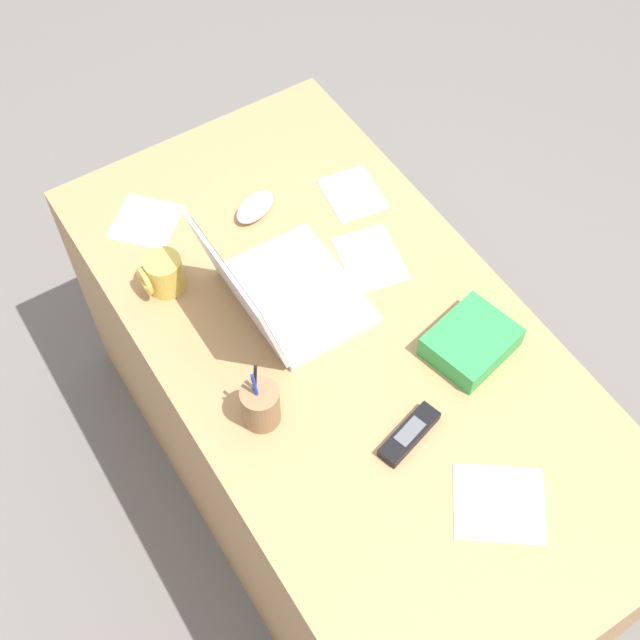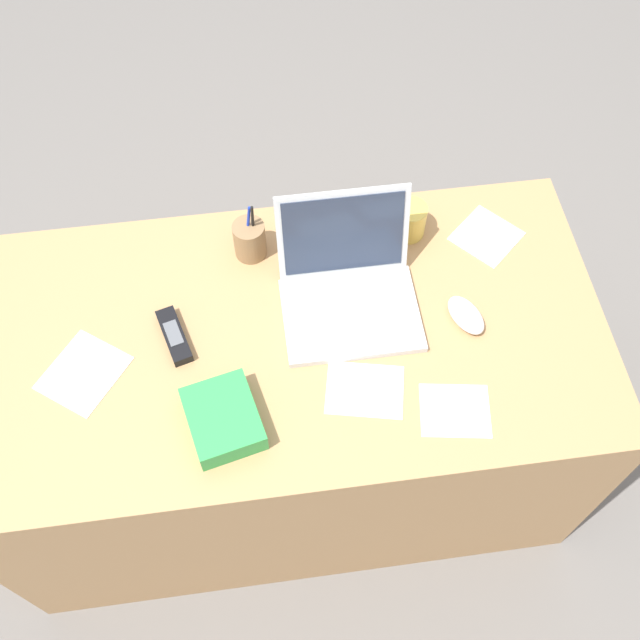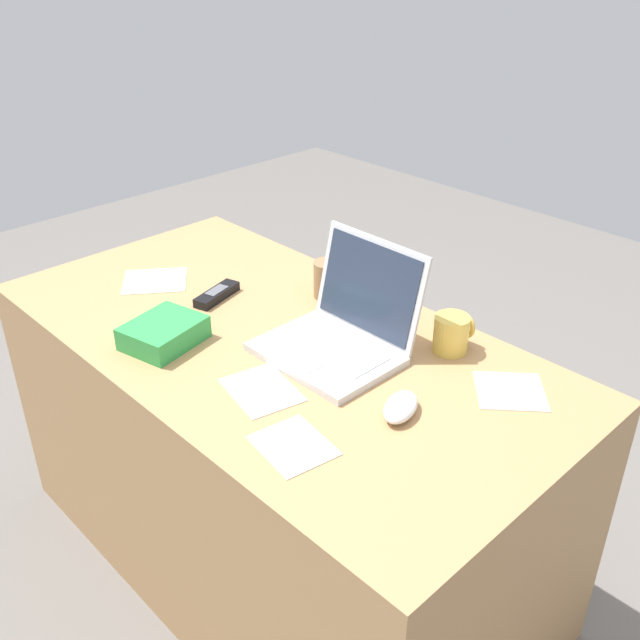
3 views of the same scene
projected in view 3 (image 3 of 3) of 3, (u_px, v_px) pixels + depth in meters
name	position (u px, v px, depth m)	size (l,w,h in m)	color
ground_plane	(282.00, 554.00, 2.11)	(6.00, 6.00, 0.00)	slate
desk	(278.00, 455.00, 1.93)	(1.49, 0.76, 0.74)	tan
laptop	(340.00, 331.00, 1.67)	(0.31, 0.29, 0.25)	silver
computer_mouse	(401.00, 407.00, 1.47)	(0.06, 0.11, 0.04)	white
coffee_mug_white	(452.00, 333.00, 1.67)	(0.08, 0.09, 0.09)	#E0BC4C
cordless_phone	(217.00, 294.00, 1.91)	(0.08, 0.15, 0.03)	black
pen_holder	(328.00, 279.00, 1.91)	(0.08, 0.08, 0.17)	olive
snack_bag	(164.00, 333.00, 1.71)	(0.14, 0.17, 0.06)	green
paper_note_near_laptop	(293.00, 446.00, 1.39)	(0.15, 0.13, 0.00)	white
paper_note_left	(510.00, 391.00, 1.54)	(0.14, 0.14, 0.00)	white
paper_note_right	(262.00, 390.00, 1.55)	(0.17, 0.13, 0.00)	white
paper_note_front	(155.00, 281.00, 2.01)	(0.15, 0.17, 0.00)	white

